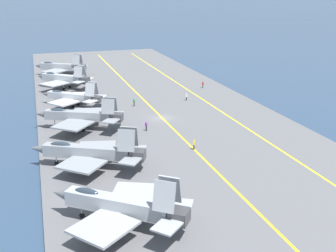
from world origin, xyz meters
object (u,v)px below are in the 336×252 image
Objects in this scene: crew_purple_vest at (146,126)px; parked_jet_second at (120,205)px; parked_jet_fifth at (72,97)px; parked_jet_seventh at (61,67)px; crew_green_vest at (134,102)px; parked_jet_third at (89,152)px; crew_yellow_vest at (194,144)px; parked_jet_sixth at (63,78)px; crew_red_vest at (203,84)px; crew_white_vest at (186,96)px; parked_jet_fourth at (80,116)px.

parked_jet_second is at bearing 160.28° from crew_purple_vest.
parked_jet_seventh is at bearing 0.28° from parked_jet_fifth.
parked_jet_third is at bearing 155.79° from crew_green_vest.
crew_yellow_vest is 0.97× the size of crew_green_vest.
crew_yellow_vest is at bearing -161.47° from parked_jet_sixth.
crew_green_vest reaches higher than crew_red_vest.
crew_red_vest is at bearing -38.37° from crew_white_vest.
crew_green_vest is at bearing -107.53° from parked_jet_fifth.
parked_jet_sixth is 8.21× the size of crew_green_vest.
parked_jet_third is 9.69× the size of crew_red_vest.
parked_jet_third is 69.61m from parked_jet_seventh.
parked_jet_third is 34.64m from parked_jet_fifth.
parked_jet_seventh is 9.30× the size of crew_white_vest.
crew_white_vest is (-20.72, -26.34, -1.75)m from parked_jet_sixth.
crew_purple_vest is 23.33m from crew_white_vest.
crew_green_vest is at bearing 95.62° from crew_white_vest.
parked_jet_third is 9.53× the size of crew_purple_vest.
crew_yellow_vest is (2.09, -17.06, -1.53)m from parked_jet_third.
crew_red_vest reaches higher than crew_white_vest.
parked_jet_sixth is at bearing 0.80° from parked_jet_second.
crew_red_vest is at bearing -38.30° from crew_purple_vest.
parked_jet_third is at bearing 177.91° from parked_jet_fourth.
crew_purple_vest is at bearing 141.74° from crew_white_vest.
parked_jet_fifth is 36.40m from crew_yellow_vest.
parked_jet_fourth is at bearing -2.09° from parked_jet_third.
parked_jet_seventh is 9.20× the size of crew_yellow_vest.
parked_jet_second is 55.00m from crew_white_vest.
parked_jet_second reaches higher than crew_red_vest.
parked_jet_seventh is 45.84m from crew_white_vest.
parked_jet_fourth is 9.42× the size of crew_red_vest.
crew_white_vest is at bearing -145.61° from parked_jet_seventh.
parked_jet_fifth is 8.31× the size of crew_yellow_vest.
crew_yellow_vest is (-40.30, 17.82, -0.03)m from crew_red_vest.
crew_red_vest is 0.99× the size of crew_green_vest.
parked_jet_fifth reaches higher than crew_green_vest.
parked_jet_third is 9.94× the size of crew_yellow_vest.
parked_jet_third is 54.92m from crew_red_vest.
crew_purple_vest is at bearing -111.08° from parked_jet_fourth.
parked_jet_second is at bearing -179.20° from parked_jet_sixth.
crew_purple_vest is 1.01× the size of crew_green_vest.
parked_jet_second is 68.31m from crew_red_vest.
parked_jet_seventh is (51.73, 0.03, 0.07)m from parked_jet_fourth.
crew_red_vest is (24.51, -34.23, -1.69)m from parked_jet_fourth.
crew_purple_vest is (30.46, -10.92, -1.62)m from parked_jet_second.
parked_jet_sixth is at bearing 31.72° from crew_green_vest.
crew_white_vest is at bearing -27.48° from parked_jet_second.
parked_jet_sixth is at bearing 178.44° from parked_jet_seventh.
parked_jet_seventh is at bearing 0.34° from parked_jet_second.
parked_jet_third is at bearing 96.98° from crew_yellow_vest.
parked_jet_fourth is 18.29m from crew_green_vest.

